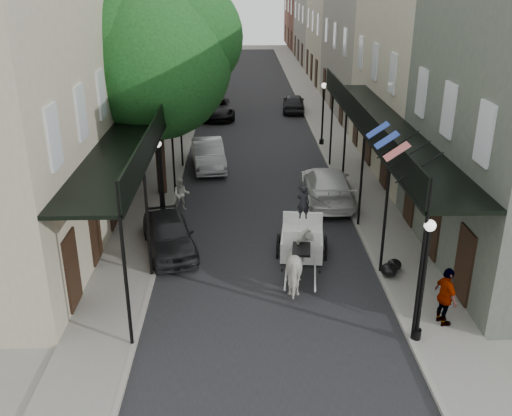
{
  "coord_description": "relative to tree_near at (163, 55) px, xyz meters",
  "views": [
    {
      "loc": [
        -0.88,
        -15.53,
        9.84
      ],
      "look_at": [
        -0.3,
        4.33,
        1.6
      ],
      "focal_mm": 40.0,
      "sensor_mm": 36.0,
      "label": 1
    }
  ],
  "objects": [
    {
      "name": "pedestrian_sidewalk_right",
      "position": [
        9.3,
        -11.46,
        -5.44
      ],
      "size": [
        0.65,
        1.15,
        1.85
      ],
      "primitive_type": "imported",
      "rotation": [
        0.0,
        0.0,
        1.77
      ],
      "color": "gray",
      "rests_on": "sidewalk_right"
    },
    {
      "name": "tree_far",
      "position": [
        -0.05,
        14.0,
        -0.65
      ],
      "size": [
        6.45,
        6.0,
        8.61
      ],
      "color": "#382619",
      "rests_on": "sidewalk_left"
    },
    {
      "name": "tree_near",
      "position": [
        0.0,
        0.0,
        0.0
      ],
      "size": [
        7.31,
        6.8,
        9.63
      ],
      "color": "#382619",
      "rests_on": "sidewalk_left"
    },
    {
      "name": "ground",
      "position": [
        4.2,
        -10.18,
        -6.49
      ],
      "size": [
        140.0,
        140.0,
        0.0
      ],
      "primitive_type": "plane",
      "color": "gray",
      "rests_on": "ground"
    },
    {
      "name": "car_right_far",
      "position": [
        7.42,
        17.07,
        -5.81
      ],
      "size": [
        1.91,
        4.11,
        1.36
      ],
      "primitive_type": "imported",
      "rotation": [
        0.0,
        0.0,
        3.06
      ],
      "color": "black",
      "rests_on": "ground"
    },
    {
      "name": "lamppost_left",
      "position": [
        0.1,
        -4.18,
        -4.44
      ],
      "size": [
        0.32,
        0.32,
        3.71
      ],
      "color": "black",
      "rests_on": "sidewalk_left"
    },
    {
      "name": "car_left_mid",
      "position": [
        1.6,
        3.82,
        -5.74
      ],
      "size": [
        2.18,
        4.73,
        1.5
      ],
      "primitive_type": "imported",
      "rotation": [
        0.0,
        0.0,
        0.13
      ],
      "color": "#A9A8AE",
      "rests_on": "ground"
    },
    {
      "name": "pedestrian_walking",
      "position": [
        0.7,
        -2.14,
        -5.74
      ],
      "size": [
        0.79,
        0.65,
        1.51
      ],
      "primitive_type": "imported",
      "rotation": [
        0.0,
        0.0,
        0.12
      ],
      "color": "beige",
      "rests_on": "ground"
    },
    {
      "name": "gallery_left",
      "position": [
        -0.59,
        -3.2,
        -2.44
      ],
      "size": [
        2.2,
        18.05,
        4.88
      ],
      "color": "black",
      "rests_on": "sidewalk_left"
    },
    {
      "name": "horse",
      "position": [
        5.3,
        -8.99,
        -5.59
      ],
      "size": [
        1.22,
        2.23,
        1.79
      ],
      "primitive_type": "imported",
      "rotation": [
        0.0,
        0.0,
        3.02
      ],
      "color": "silver",
      "rests_on": "ground"
    },
    {
      "name": "carriage",
      "position": [
        5.64,
        -6.22,
        -5.32
      ],
      "size": [
        2.04,
        2.81,
        3.0
      ],
      "rotation": [
        0.0,
        0.0,
        -0.12
      ],
      "color": "black",
      "rests_on": "ground"
    },
    {
      "name": "sidewalk_right",
      "position": [
        9.2,
        9.82,
        -6.43
      ],
      "size": [
        2.2,
        90.0,
        0.12
      ],
      "primitive_type": "cube",
      "color": "gray",
      "rests_on": "ground"
    },
    {
      "name": "car_right_near",
      "position": [
        7.32,
        -1.18,
        -5.72
      ],
      "size": [
        2.31,
        5.36,
        1.54
      ],
      "primitive_type": "imported",
      "rotation": [
        0.0,
        0.0,
        3.11
      ],
      "color": "silver",
      "rests_on": "ground"
    },
    {
      "name": "trash_bags",
      "position": [
        8.51,
        -8.4,
        -6.14
      ],
      "size": [
        0.84,
        0.99,
        0.49
      ],
      "color": "black",
      "rests_on": "sidewalk_right"
    },
    {
      "name": "pedestrian_sidewalk_left",
      "position": [
        -1.6,
        7.82,
        -5.46
      ],
      "size": [
        1.27,
        0.87,
        1.81
      ],
      "primitive_type": "imported",
      "rotation": [
        0.0,
        0.0,
        3.32
      ],
      "color": "gray",
      "rests_on": "sidewalk_left"
    },
    {
      "name": "car_left_far",
      "position": [
        1.6,
        15.33,
        -5.78
      ],
      "size": [
        2.97,
        5.32,
        1.41
      ],
      "primitive_type": "imported",
      "rotation": [
        0.0,
        0.0,
        0.13
      ],
      "color": "black",
      "rests_on": "ground"
    },
    {
      "name": "building_row_right",
      "position": [
        12.8,
        19.82,
        -1.24
      ],
      "size": [
        5.0,
        80.0,
        10.5
      ],
      "primitive_type": "cube",
      "color": "gray",
      "rests_on": "ground"
    },
    {
      "name": "sidewalk_left",
      "position": [
        -0.8,
        9.82,
        -6.43
      ],
      "size": [
        2.2,
        90.0,
        0.12
      ],
      "primitive_type": "cube",
      "color": "gray",
      "rests_on": "ground"
    },
    {
      "name": "lamppost_right_near",
      "position": [
        8.3,
        -12.18,
        -4.44
      ],
      "size": [
        0.32,
        0.32,
        3.71
      ],
      "color": "black",
      "rests_on": "sidewalk_right"
    },
    {
      "name": "building_row_left",
      "position": [
        -4.4,
        19.82,
        -1.24
      ],
      "size": [
        5.0,
        80.0,
        10.5
      ],
      "primitive_type": "cube",
      "color": "#B3AB8F",
      "rests_on": "ground"
    },
    {
      "name": "lamppost_right_far",
      "position": [
        8.3,
        7.82,
        -4.44
      ],
      "size": [
        0.32,
        0.32,
        3.71
      ],
      "color": "black",
      "rests_on": "sidewalk_right"
    },
    {
      "name": "road",
      "position": [
        4.2,
        9.82,
        -6.48
      ],
      "size": [
        8.0,
        90.0,
        0.01
      ],
      "primitive_type": "cube",
      "color": "black",
      "rests_on": "ground"
    },
    {
      "name": "gallery_right",
      "position": [
        8.99,
        -3.2,
        -2.44
      ],
      "size": [
        2.2,
        18.05,
        4.88
      ],
      "color": "black",
      "rests_on": "sidewalk_right"
    },
    {
      "name": "car_left_near",
      "position": [
        0.6,
        -6.18,
        -5.76
      ],
      "size": [
        2.73,
        4.56,
        1.45
      ],
      "primitive_type": "imported",
      "rotation": [
        0.0,
        0.0,
        0.25
      ],
      "color": "black",
      "rests_on": "ground"
    }
  ]
}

